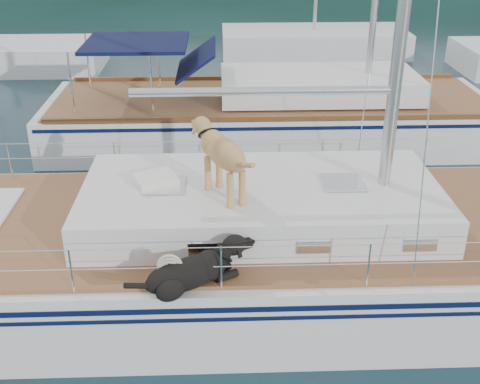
{
  "coord_description": "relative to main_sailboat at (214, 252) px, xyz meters",
  "views": [
    {
      "loc": [
        0.2,
        -7.89,
        5.54
      ],
      "look_at": [
        0.5,
        0.2,
        1.6
      ],
      "focal_mm": 45.0,
      "sensor_mm": 36.0,
      "label": 1
    }
  ],
  "objects": [
    {
      "name": "main_sailboat",
      "position": [
        0.0,
        0.0,
        0.0
      ],
      "size": [
        12.0,
        4.17,
        14.01
      ],
      "color": "silver",
      "rests_on": "ground"
    },
    {
      "name": "neighbor_sailboat",
      "position": [
        1.5,
        6.5,
        -0.06
      ],
      "size": [
        11.0,
        3.5,
        13.3
      ],
      "color": "silver",
      "rests_on": "ground"
    },
    {
      "name": "ground",
      "position": [
        -0.09,
        0.01,
        -0.68
      ],
      "size": [
        120.0,
        120.0,
        0.0
      ],
      "primitive_type": "plane",
      "color": "black",
      "rests_on": "ground"
    },
    {
      "name": "bg_boat_center",
      "position": [
        3.91,
        16.01,
        -0.23
      ],
      "size": [
        7.2,
        3.0,
        11.65
      ],
      "color": "silver",
      "rests_on": "ground"
    }
  ]
}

